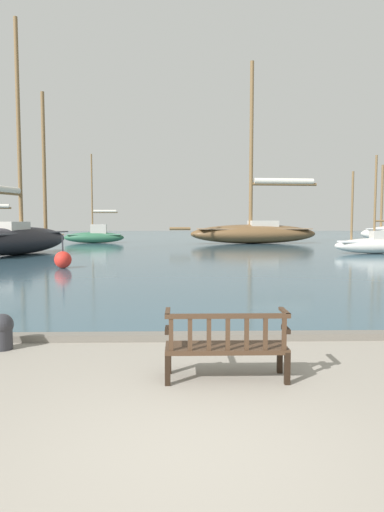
{
  "coord_description": "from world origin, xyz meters",
  "views": [
    {
      "loc": [
        -0.1,
        -4.03,
        2.1
      ],
      "look_at": [
        0.25,
        10.0,
        1.0
      ],
      "focal_mm": 32.0,
      "sensor_mm": 36.0,
      "label": 1
    }
  ],
  "objects": [
    {
      "name": "mooring_bollard",
      "position": [
        -3.01,
        3.34,
        0.31
      ],
      "size": [
        0.36,
        0.36,
        0.59
      ],
      "color": "#2D2D33",
      "rests_on": "ground"
    },
    {
      "name": "harbor_water",
      "position": [
        0.0,
        44.0,
        0.04
      ],
      "size": [
        100.0,
        80.0,
        0.08
      ],
      "primitive_type": "cube",
      "color": "#385666",
      "rests_on": "ground"
    },
    {
      "name": "sailboat_nearest_port",
      "position": [
        -9.68,
        23.21,
        1.16
      ],
      "size": [
        4.79,
        9.83,
        13.73
      ],
      "color": "black",
      "rests_on": "harbor_water"
    },
    {
      "name": "quay_edge_kerb",
      "position": [
        0.0,
        3.85,
        0.06
      ],
      "size": [
        40.0,
        0.3,
        0.12
      ],
      "primitive_type": "cube",
      "color": "slate",
      "rests_on": "ground"
    },
    {
      "name": "sailboat_far_port",
      "position": [
        6.35,
        35.6,
        1.25
      ],
      "size": [
        12.98,
        4.15,
        15.48
      ],
      "color": "brown",
      "rests_on": "harbor_water"
    },
    {
      "name": "park_bench",
      "position": [
        0.49,
        1.83,
        0.47
      ],
      "size": [
        1.6,
        0.53,
        0.92
      ],
      "color": "black",
      "rests_on": "ground"
    },
    {
      "name": "sailboat_centre_channel",
      "position": [
        11.81,
        23.38,
        0.68
      ],
      "size": [
        5.08,
        1.35,
        5.92
      ],
      "color": "silver",
      "rests_on": "harbor_water"
    },
    {
      "name": "sailboat_outer_port",
      "position": [
        -7.75,
        36.73,
        0.75
      ],
      "size": [
        6.26,
        1.8,
        7.83
      ],
      "color": "#2D6647",
      "rests_on": "harbor_water"
    },
    {
      "name": "channel_buoy",
      "position": [
        -5.08,
        15.28,
        0.44
      ],
      "size": [
        0.72,
        0.72,
        1.42
      ],
      "color": "red",
      "rests_on": "harbor_water"
    },
    {
      "name": "ground_plane",
      "position": [
        0.0,
        0.0,
        0.0
      ],
      "size": [
        160.0,
        160.0,
        0.0
      ],
      "primitive_type": "plane",
      "color": "gray"
    }
  ]
}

